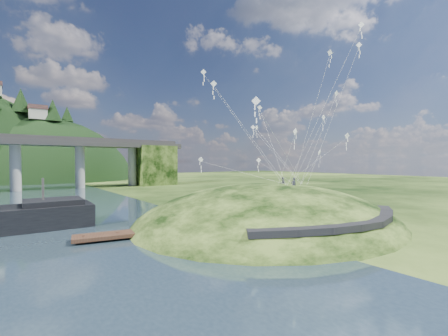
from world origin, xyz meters
TOP-DOWN VIEW (x-y plane):
  - ground at (0.00, 0.00)m, footprint 320.00×320.00m
  - grass_hill at (8.00, 2.00)m, footprint 36.00×32.00m
  - footpath at (7.46, -9.74)m, footprint 22.29×5.84m
  - wooden_dock at (-6.89, 4.60)m, footprint 14.81×5.05m
  - kite_flyers at (10.50, 0.96)m, footprint 1.54×3.19m
  - kite_swarm at (10.77, 2.76)m, footprint 19.14×18.21m

SIDE VIEW (x-z plane):
  - grass_hill at x=8.00m, z-range -8.00..5.00m
  - ground at x=0.00m, z-range 0.00..0.00m
  - wooden_dock at x=-6.89m, z-range -0.06..0.98m
  - footpath at x=7.46m, z-range 1.67..2.50m
  - kite_flyers at x=10.50m, z-range 4.82..6.77m
  - kite_swarm at x=10.77m, z-range 5.21..23.92m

